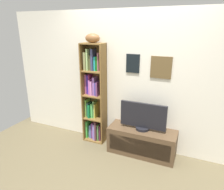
# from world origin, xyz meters

# --- Properties ---
(ground) EXTENTS (5.20, 5.20, 0.04)m
(ground) POSITION_xyz_m (0.00, 0.00, -0.02)
(ground) COLOR brown
(back_wall) EXTENTS (4.80, 0.08, 2.32)m
(back_wall) POSITION_xyz_m (0.00, 1.13, 1.16)
(back_wall) COLOR silver
(back_wall) RESTS_ON ground
(bookshelf) EXTENTS (0.40, 0.25, 1.79)m
(bookshelf) POSITION_xyz_m (-0.71, 1.01, 0.85)
(bookshelf) COLOR brown
(bookshelf) RESTS_ON ground
(football) EXTENTS (0.26, 0.19, 0.15)m
(football) POSITION_xyz_m (-0.68, 0.98, 1.86)
(football) COLOR brown
(football) RESTS_ON bookshelf
(tv_stand) EXTENTS (1.11, 0.41, 0.45)m
(tv_stand) POSITION_xyz_m (0.24, 0.89, 0.22)
(tv_stand) COLOR #4E3926
(tv_stand) RESTS_ON ground
(television) EXTENTS (0.75, 0.22, 0.45)m
(television) POSITION_xyz_m (0.24, 0.90, 0.67)
(television) COLOR black
(television) RESTS_ON tv_stand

